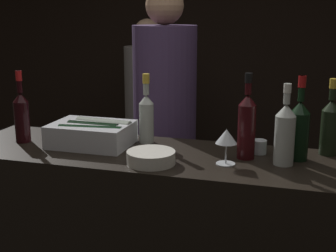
{
  "coord_description": "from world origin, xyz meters",
  "views": [
    {
      "loc": [
        0.56,
        -1.6,
        1.71
      ],
      "look_at": [
        0.0,
        0.29,
        1.22
      ],
      "focal_mm": 50.0,
      "sensor_mm": 36.0,
      "label": 1
    }
  ],
  "objects_px": {
    "wine_glass": "(226,138)",
    "ice_bin_with_bottles": "(93,133)",
    "rose_wine_bottle": "(146,115)",
    "red_wine_bottle_tall": "(22,115)",
    "white_wine_bottle": "(285,132)",
    "champagne_bottle": "(330,124)",
    "red_wine_bottle_burgundy": "(299,128)",
    "bowl_white": "(151,157)",
    "person_in_hoodie": "(165,130)",
    "candle_votive": "(259,147)",
    "red_wine_bottle_black_foil": "(247,124)",
    "person_blond_tee": "(148,113)"
  },
  "relations": [
    {
      "from": "bowl_white",
      "to": "person_in_hoodie",
      "type": "xyz_separation_m",
      "value": [
        -0.18,
        0.79,
        -0.09
      ]
    },
    {
      "from": "candle_votive",
      "to": "red_wine_bottle_tall",
      "type": "relative_size",
      "value": 0.19
    },
    {
      "from": "wine_glass",
      "to": "red_wine_bottle_burgundy",
      "type": "relative_size",
      "value": 0.42
    },
    {
      "from": "bowl_white",
      "to": "red_wine_bottle_tall",
      "type": "height_order",
      "value": "red_wine_bottle_tall"
    },
    {
      "from": "white_wine_bottle",
      "to": "person_in_hoodie",
      "type": "relative_size",
      "value": 0.18
    },
    {
      "from": "wine_glass",
      "to": "red_wine_bottle_tall",
      "type": "distance_m",
      "value": 0.98
    },
    {
      "from": "wine_glass",
      "to": "person_blond_tee",
      "type": "xyz_separation_m",
      "value": [
        -0.9,
        1.65,
        -0.29
      ]
    },
    {
      "from": "wine_glass",
      "to": "red_wine_bottle_black_foil",
      "type": "bearing_deg",
      "value": 57.49
    },
    {
      "from": "person_in_hoodie",
      "to": "red_wine_bottle_burgundy",
      "type": "bearing_deg",
      "value": 71.91
    },
    {
      "from": "white_wine_bottle",
      "to": "red_wine_bottle_tall",
      "type": "xyz_separation_m",
      "value": [
        -1.21,
        -0.01,
        -0.0
      ]
    },
    {
      "from": "red_wine_bottle_black_foil",
      "to": "white_wine_bottle",
      "type": "height_order",
      "value": "red_wine_bottle_black_foil"
    },
    {
      "from": "bowl_white",
      "to": "red_wine_bottle_burgundy",
      "type": "xyz_separation_m",
      "value": [
        0.57,
        0.23,
        0.11
      ]
    },
    {
      "from": "bowl_white",
      "to": "wine_glass",
      "type": "distance_m",
      "value": 0.32
    },
    {
      "from": "ice_bin_with_bottles",
      "to": "candle_votive",
      "type": "relative_size",
      "value": 5.58
    },
    {
      "from": "ice_bin_with_bottles",
      "to": "candle_votive",
      "type": "distance_m",
      "value": 0.76
    },
    {
      "from": "candle_votive",
      "to": "white_wine_bottle",
      "type": "height_order",
      "value": "white_wine_bottle"
    },
    {
      "from": "ice_bin_with_bottles",
      "to": "person_blond_tee",
      "type": "bearing_deg",
      "value": 99.57
    },
    {
      "from": "candle_votive",
      "to": "red_wine_bottle_black_foil",
      "type": "relative_size",
      "value": 0.18
    },
    {
      "from": "white_wine_bottle",
      "to": "champagne_bottle",
      "type": "relative_size",
      "value": 1.0
    },
    {
      "from": "bowl_white",
      "to": "white_wine_bottle",
      "type": "distance_m",
      "value": 0.55
    },
    {
      "from": "wine_glass",
      "to": "person_in_hoodie",
      "type": "xyz_separation_m",
      "value": [
        -0.47,
        0.71,
        -0.18
      ]
    },
    {
      "from": "ice_bin_with_bottles",
      "to": "candle_votive",
      "type": "bearing_deg",
      "value": 6.69
    },
    {
      "from": "champagne_bottle",
      "to": "candle_votive",
      "type": "bearing_deg",
      "value": -165.88
    },
    {
      "from": "bowl_white",
      "to": "red_wine_bottle_tall",
      "type": "xyz_separation_m",
      "value": [
        -0.69,
        0.14,
        0.1
      ]
    },
    {
      "from": "champagne_bottle",
      "to": "red_wine_bottle_tall",
      "type": "distance_m",
      "value": 1.4
    },
    {
      "from": "candle_votive",
      "to": "champagne_bottle",
      "type": "height_order",
      "value": "champagne_bottle"
    },
    {
      "from": "ice_bin_with_bottles",
      "to": "bowl_white",
      "type": "height_order",
      "value": "ice_bin_with_bottles"
    },
    {
      "from": "person_in_hoodie",
      "to": "person_blond_tee",
      "type": "bearing_deg",
      "value": -137.1
    },
    {
      "from": "red_wine_bottle_burgundy",
      "to": "red_wine_bottle_black_foil",
      "type": "relative_size",
      "value": 0.98
    },
    {
      "from": "candle_votive",
      "to": "white_wine_bottle",
      "type": "bearing_deg",
      "value": -48.51
    },
    {
      "from": "champagne_bottle",
      "to": "rose_wine_bottle",
      "type": "bearing_deg",
      "value": -176.8
    },
    {
      "from": "ice_bin_with_bottles",
      "to": "red_wine_bottle_tall",
      "type": "relative_size",
      "value": 1.06
    },
    {
      "from": "red_wine_bottle_black_foil",
      "to": "bowl_white",
      "type": "bearing_deg",
      "value": -152.9
    },
    {
      "from": "wine_glass",
      "to": "ice_bin_with_bottles",
      "type": "bearing_deg",
      "value": 170.99
    },
    {
      "from": "rose_wine_bottle",
      "to": "person_blond_tee",
      "type": "bearing_deg",
      "value": 108.7
    },
    {
      "from": "rose_wine_bottle",
      "to": "red_wine_bottle_tall",
      "type": "bearing_deg",
      "value": -164.54
    },
    {
      "from": "champagne_bottle",
      "to": "red_wine_bottle_tall",
      "type": "bearing_deg",
      "value": -171.68
    },
    {
      "from": "person_blond_tee",
      "to": "wine_glass",
      "type": "bearing_deg",
      "value": -178.92
    },
    {
      "from": "rose_wine_bottle",
      "to": "wine_glass",
      "type": "bearing_deg",
      "value": -27.55
    },
    {
      "from": "white_wine_bottle",
      "to": "red_wine_bottle_black_foil",
      "type": "bearing_deg",
      "value": 165.94
    },
    {
      "from": "bowl_white",
      "to": "rose_wine_bottle",
      "type": "xyz_separation_m",
      "value": [
        -0.12,
        0.3,
        0.1
      ]
    },
    {
      "from": "candle_votive",
      "to": "person_in_hoodie",
      "type": "xyz_separation_m",
      "value": [
        -0.59,
        0.52,
        -0.1
      ]
    },
    {
      "from": "person_in_hoodie",
      "to": "red_wine_bottle_black_foil",
      "type": "bearing_deg",
      "value": 60.49
    },
    {
      "from": "candle_votive",
      "to": "red_wine_bottle_tall",
      "type": "distance_m",
      "value": 1.11
    },
    {
      "from": "bowl_white",
      "to": "champagne_bottle",
      "type": "xyz_separation_m",
      "value": [
        0.7,
        0.34,
        0.11
      ]
    },
    {
      "from": "red_wine_bottle_tall",
      "to": "champagne_bottle",
      "type": "bearing_deg",
      "value": 8.32
    },
    {
      "from": "red_wine_bottle_tall",
      "to": "person_in_hoodie",
      "type": "height_order",
      "value": "person_in_hoodie"
    },
    {
      "from": "red_wine_bottle_tall",
      "to": "person_in_hoodie",
      "type": "xyz_separation_m",
      "value": [
        0.51,
        0.65,
        -0.2
      ]
    },
    {
      "from": "champagne_bottle",
      "to": "red_wine_bottle_burgundy",
      "type": "bearing_deg",
      "value": -138.09
    },
    {
      "from": "bowl_white",
      "to": "rose_wine_bottle",
      "type": "height_order",
      "value": "rose_wine_bottle"
    }
  ]
}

